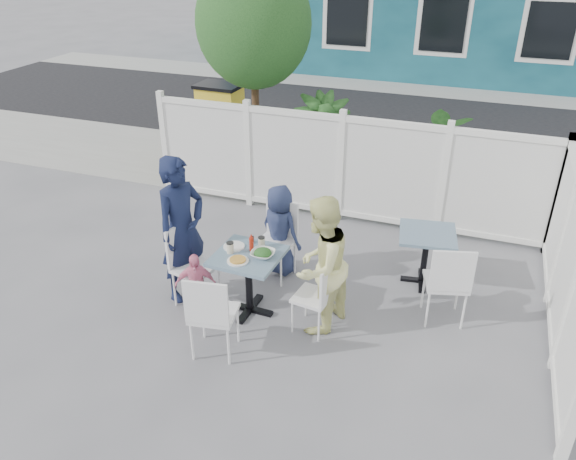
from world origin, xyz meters
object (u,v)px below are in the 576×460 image
(chair_left, at_px, (189,259))
(man, at_px, (182,229))
(boy, at_px, (280,230))
(toddler, at_px, (196,285))
(chair_back, at_px, (278,234))
(chair_right, at_px, (319,292))
(utility_cabinet, at_px, (221,125))
(woman, at_px, (320,266))
(spare_table, at_px, (426,244))
(chair_near, at_px, (211,311))
(main_table, at_px, (248,268))

(chair_left, bearing_deg, man, -119.31)
(boy, bearing_deg, toddler, 87.25)
(chair_left, relative_size, chair_back, 1.01)
(chair_right, bearing_deg, man, 93.29)
(utility_cabinet, height_order, chair_left, utility_cabinet)
(chair_left, relative_size, woman, 0.63)
(spare_table, distance_m, boy, 1.79)
(woman, bearing_deg, boy, -123.85)
(chair_near, relative_size, man, 0.56)
(main_table, distance_m, spare_table, 2.18)
(chair_left, distance_m, man, 0.35)
(chair_right, bearing_deg, boy, 47.32)
(spare_table, height_order, chair_back, chair_back)
(utility_cabinet, relative_size, main_table, 1.82)
(chair_back, xyz_separation_m, chair_near, (-0.06, -1.70, 0.01))
(chair_back, bearing_deg, chair_left, 59.06)
(toddler, bearing_deg, chair_back, 40.39)
(main_table, height_order, toddler, toddler)
(man, height_order, toddler, man)
(utility_cabinet, relative_size, woman, 0.88)
(utility_cabinet, relative_size, man, 0.78)
(toddler, bearing_deg, man, 109.44)
(chair_right, xyz_separation_m, chair_back, (-0.82, 0.93, 0.06))
(utility_cabinet, bearing_deg, main_table, -58.42)
(utility_cabinet, height_order, main_table, utility_cabinet)
(chair_back, relative_size, chair_near, 0.99)
(main_table, distance_m, chair_right, 0.85)
(main_table, height_order, spare_table, main_table)
(chair_right, height_order, chair_near, chair_near)
(chair_near, height_order, toddler, chair_near)
(main_table, distance_m, chair_back, 0.86)
(woman, bearing_deg, spare_table, 157.62)
(utility_cabinet, xyz_separation_m, chair_right, (3.20, -4.25, -0.19))
(utility_cabinet, xyz_separation_m, man, (1.52, -4.12, 0.19))
(chair_left, bearing_deg, main_table, 104.73)
(woman, bearing_deg, utility_cabinet, -127.77)
(spare_table, xyz_separation_m, chair_left, (-2.49, -1.31, 0.03))
(woman, height_order, toddler, woman)
(woman, bearing_deg, toddler, -63.34)
(main_table, xyz_separation_m, chair_right, (0.84, -0.07, -0.08))
(woman, bearing_deg, man, -76.74)
(man, bearing_deg, toddler, -117.25)
(main_table, distance_m, boy, 0.93)
(chair_near, xyz_separation_m, man, (-0.80, 0.90, 0.31))
(utility_cabinet, relative_size, chair_right, 1.60)
(chair_near, bearing_deg, chair_right, 31.58)
(chair_back, height_order, toddler, chair_back)
(utility_cabinet, height_order, boy, utility_cabinet)
(chair_right, xyz_separation_m, woman, (-0.02, 0.09, 0.28))
(chair_near, bearing_deg, toddler, 121.22)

